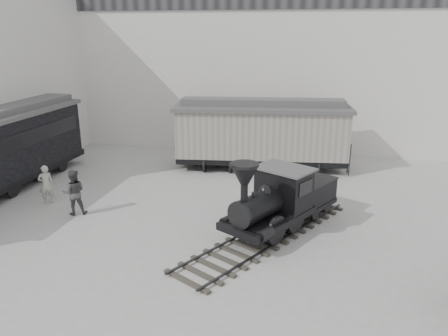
% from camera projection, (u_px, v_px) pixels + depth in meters
% --- Properties ---
extents(ground, '(90.00, 90.00, 0.00)m').
position_uv_depth(ground, '(213.00, 272.00, 13.08)').
color(ground, '#9E9E9B').
extents(north_wall, '(34.00, 2.51, 11.00)m').
position_uv_depth(north_wall, '(266.00, 55.00, 25.45)').
color(north_wall, silver).
rests_on(north_wall, ground).
extents(locomotive, '(5.76, 7.99, 2.91)m').
position_uv_depth(locomotive, '(279.00, 203.00, 15.43)').
color(locomotive, '#38312C').
rests_on(locomotive, ground).
extents(boxcar, '(9.10, 3.64, 3.63)m').
position_uv_depth(boxcar, '(261.00, 132.00, 22.44)').
color(boxcar, black).
rests_on(boxcar, ground).
extents(visitor_a, '(0.72, 0.68, 1.65)m').
position_uv_depth(visitor_a, '(46.00, 184.00, 18.05)').
color(visitor_a, '#B3B1A6').
rests_on(visitor_a, ground).
extents(visitor_b, '(1.08, 0.99, 1.80)m').
position_uv_depth(visitor_b, '(74.00, 192.00, 16.95)').
color(visitor_b, '#404041').
rests_on(visitor_b, ground).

